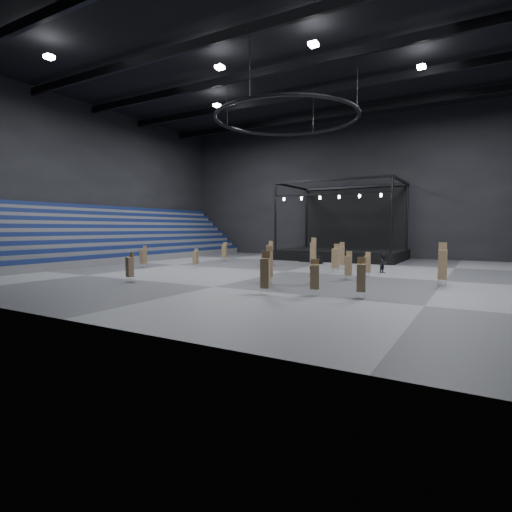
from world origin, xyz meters
The scene contains 30 objects.
floor centered at (0.00, 0.00, 0.00)m, with size 50.00×50.00×0.00m, color #555558.
ceiling centered at (0.00, 0.00, 18.00)m, with size 50.00×42.00×0.20m, color black.
wall_back centered at (0.00, 21.00, 9.00)m, with size 50.00×0.20×18.00m, color black.
wall_front centered at (0.00, -21.00, 9.00)m, with size 50.00×0.20×18.00m, color black.
wall_left centered at (-25.00, 0.00, 9.00)m, with size 0.20×42.00×18.00m, color black.
bleachers_left centered at (-22.94, 0.00, 1.73)m, with size 7.20×40.00×6.40m.
stage centered at (0.00, 16.24, 1.45)m, with size 14.00×10.00×9.20m.
truss_ring centered at (0.00, 0.00, 13.00)m, with size 12.30×12.30×5.15m.
roof_girders centered at (0.00, 0.00, 17.20)m, with size 49.00×30.35×0.70m.
floodlights centered at (0.00, -4.00, 16.60)m, with size 28.60×16.60×0.25m.
flight_case_left centered at (-2.38, 10.06, 0.44)m, with size 1.32×0.66×0.88m, color black.
flight_case_mid centered at (-0.44, 8.35, 0.41)m, with size 1.24×0.62×0.83m, color black.
flight_case_right centered at (2.00, 9.23, 0.36)m, with size 1.08×0.54×0.72m, color black.
chair_stack_0 centered at (6.88, -10.58, 1.11)m, with size 0.63×0.63×2.06m.
chair_stack_1 centered at (0.28, 5.64, 1.43)m, with size 0.56×0.56×2.81m.
chair_stack_2 centered at (7.13, -0.38, 1.02)m, with size 0.42×0.42×1.93m.
chair_stack_3 centered at (12.57, -2.78, 1.44)m, with size 0.59×0.59×2.82m.
chair_stack_4 centered at (3.56, 4.13, 1.29)m, with size 0.61×0.61×2.47m.
chair_stack_5 centered at (-8.93, -1.16, 0.97)m, with size 0.46×0.46×1.79m.
chair_stack_6 centered at (6.46, -3.03, 1.10)m, with size 0.46×0.46×2.10m.
chair_stack_7 centered at (-10.46, 5.93, 1.17)m, with size 0.58×0.58×2.18m.
chair_stack_8 centered at (-3.81, 4.24, 1.28)m, with size 0.53×0.53×2.47m.
chair_stack_9 centered at (9.28, -10.03, 1.15)m, with size 0.55×0.55×2.20m.
chair_stack_10 centered at (4.07, 1.18, 1.27)m, with size 0.55×0.55×2.43m.
chair_stack_11 centered at (-13.01, -3.85, 1.13)m, with size 0.53×0.53×2.10m.
chair_stack_12 centered at (4.34, -11.59, 1.28)m, with size 0.60×0.60×2.47m.
chair_stack_13 centered at (-6.55, -11.42, 1.07)m, with size 0.50×0.50×2.05m.
chair_stack_14 centered at (2.31, -7.60, 1.35)m, with size 0.72×0.72×2.56m.
man_center centered at (5.06, -6.20, 0.82)m, with size 0.60×0.39×1.64m, color black.
crew_member centered at (7.62, 3.03, 0.79)m, with size 0.76×0.60×1.57m, color black.
Camera 1 is at (14.96, -31.02, 3.74)m, focal length 28.00 mm.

